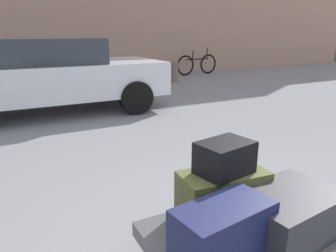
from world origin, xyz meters
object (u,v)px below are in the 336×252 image
(duffel_bag_black_topmost_pile, at_px, (225,157))
(bicycle_leaning, at_px, (197,64))
(suitcase_charcoal_front_left, at_px, (287,213))
(duffel_bag_olive_stacked_top, at_px, (223,194))
(luggage_cart, at_px, (253,235))
(bollard_kerb_mid, at_px, (174,72))
(bollard_kerb_near, at_px, (133,75))
(parked_car, at_px, (46,74))
(duffel_bag_navy_rear_right, at_px, (223,234))

(duffel_bag_black_topmost_pile, xyz_separation_m, bicycle_leaning, (5.22, 8.55, -0.39))
(suitcase_charcoal_front_left, height_order, duffel_bag_black_topmost_pile, duffel_bag_black_topmost_pile)
(suitcase_charcoal_front_left, bearing_deg, duffel_bag_olive_stacked_top, 119.06)
(luggage_cart, relative_size, bollard_kerb_mid, 2.12)
(bollard_kerb_near, bearing_deg, parked_car, -139.10)
(bollard_kerb_near, bearing_deg, suitcase_charcoal_front_left, -104.53)
(duffel_bag_black_topmost_pile, bearing_deg, bicycle_leaning, 48.31)
(luggage_cart, distance_m, suitcase_charcoal_front_left, 0.28)
(luggage_cart, relative_size, duffel_bag_black_topmost_pile, 3.93)
(duffel_bag_black_topmost_pile, relative_size, bicycle_leaning, 0.20)
(parked_car, xyz_separation_m, bicycle_leaning, (5.68, 3.60, -0.39))
(duffel_bag_olive_stacked_top, bearing_deg, luggage_cart, -54.60)
(bicycle_leaning, relative_size, bollard_kerb_mid, 2.75)
(luggage_cart, xyz_separation_m, suitcase_charcoal_front_left, (0.12, -0.14, 0.21))
(bicycle_leaning, distance_m, bollard_kerb_near, 3.28)
(duffel_bag_olive_stacked_top, height_order, parked_car, parked_car)
(parked_car, height_order, bollard_kerb_near, parked_car)
(duffel_bag_olive_stacked_top, height_order, bollard_kerb_near, duffel_bag_olive_stacked_top)
(duffel_bag_black_topmost_pile, bearing_deg, luggage_cart, -69.46)
(parked_car, distance_m, bollard_kerb_near, 3.55)
(bollard_kerb_near, distance_m, bollard_kerb_mid, 1.36)
(luggage_cart, bearing_deg, duffel_bag_navy_rear_right, -156.15)
(duffel_bag_navy_rear_right, bearing_deg, luggage_cart, 15.95)
(duffel_bag_black_topmost_pile, distance_m, bollard_kerb_near, 7.60)
(bollard_kerb_near, bearing_deg, duffel_bag_black_topmost_pile, -106.89)
(duffel_bag_black_topmost_pile, distance_m, bollard_kerb_mid, 8.10)
(luggage_cart, relative_size, duffel_bag_navy_rear_right, 2.53)
(duffel_bag_navy_rear_right, distance_m, bicycle_leaning, 10.46)
(luggage_cart, relative_size, duffel_bag_olive_stacked_top, 2.37)
(bicycle_leaning, bearing_deg, luggage_cart, -120.28)
(duffel_bag_black_topmost_pile, height_order, parked_car, parked_car)
(bollard_kerb_mid, bearing_deg, bollard_kerb_near, 180.00)
(bicycle_leaning, bearing_deg, duffel_bag_navy_rear_right, -121.61)
(suitcase_charcoal_front_left, height_order, parked_car, parked_car)
(duffel_bag_navy_rear_right, relative_size, bollard_kerb_near, 0.84)
(suitcase_charcoal_front_left, bearing_deg, bicycle_leaning, 54.50)
(parked_car, bearing_deg, luggage_cart, -83.61)
(duffel_bag_olive_stacked_top, xyz_separation_m, parked_car, (-0.46, 4.95, 0.26))
(duffel_bag_black_topmost_pile, relative_size, bollard_kerb_near, 0.54)
(duffel_bag_navy_rear_right, xyz_separation_m, bollard_kerb_near, (2.47, 7.62, -0.19))
(duffel_bag_olive_stacked_top, distance_m, suitcase_charcoal_front_left, 0.41)
(duffel_bag_black_topmost_pile, height_order, bicycle_leaning, bicycle_leaning)
(duffel_bag_olive_stacked_top, distance_m, bollard_kerb_mid, 8.09)
(duffel_bag_navy_rear_right, bearing_deg, suitcase_charcoal_front_left, -5.04)
(duffel_bag_olive_stacked_top, height_order, duffel_bag_black_topmost_pile, duffel_bag_black_topmost_pile)
(suitcase_charcoal_front_left, distance_m, duffel_bag_black_topmost_pile, 0.50)
(duffel_bag_navy_rear_right, height_order, bicycle_leaning, bicycle_leaning)
(bollard_kerb_near, bearing_deg, duffel_bag_navy_rear_right, -107.97)
(duffel_bag_olive_stacked_top, xyz_separation_m, duffel_bag_navy_rear_right, (-0.27, -0.36, 0.01))
(parked_car, relative_size, bicycle_leaning, 2.45)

